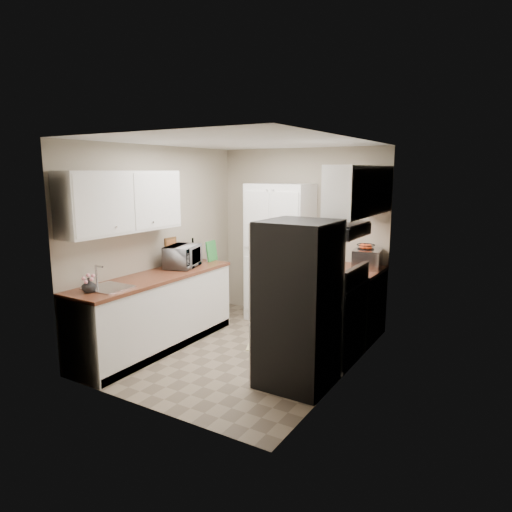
{
  "coord_description": "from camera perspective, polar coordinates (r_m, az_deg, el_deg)",
  "views": [
    {
      "loc": [
        2.87,
        -4.43,
        2.17
      ],
      "look_at": [
        0.1,
        0.15,
        1.18
      ],
      "focal_mm": 32.0,
      "sensor_mm": 36.0,
      "label": 1
    }
  ],
  "objects": [
    {
      "name": "ground",
      "position": [
        5.71,
        -1.69,
        -11.82
      ],
      "size": [
        3.2,
        3.2,
        0.0
      ],
      "primitive_type": "plane",
      "color": "#7A6B56",
      "rests_on": "ground"
    },
    {
      "name": "room_shell",
      "position": [
        5.31,
        -2.01,
        4.64
      ],
      "size": [
        2.64,
        3.24,
        2.52
      ],
      "color": "#AFA68D",
      "rests_on": "ground"
    },
    {
      "name": "pantry_cabinet",
      "position": [
        6.62,
        2.98,
        0.34
      ],
      "size": [
        0.9,
        0.55,
        2.0
      ],
      "primitive_type": "cube",
      "color": "white",
      "rests_on": "ground"
    },
    {
      "name": "base_cabinet_left",
      "position": [
        5.82,
        -12.33,
        -7.01
      ],
      "size": [
        0.6,
        2.3,
        0.88
      ],
      "primitive_type": "cube",
      "color": "white",
      "rests_on": "ground"
    },
    {
      "name": "countertop_left",
      "position": [
        5.7,
        -12.51,
        -2.6
      ],
      "size": [
        0.63,
        2.33,
        0.04
      ],
      "primitive_type": "cube",
      "color": "brown",
      "rests_on": "base_cabinet_left"
    },
    {
      "name": "base_cabinet_right",
      "position": [
        6.18,
        12.2,
        -5.99
      ],
      "size": [
        0.6,
        0.8,
        0.88
      ],
      "primitive_type": "cube",
      "color": "white",
      "rests_on": "ground"
    },
    {
      "name": "countertop_right",
      "position": [
        6.06,
        12.37,
        -1.82
      ],
      "size": [
        0.63,
        0.83,
        0.04
      ],
      "primitive_type": "cube",
      "color": "brown",
      "rests_on": "base_cabinet_right"
    },
    {
      "name": "electric_range",
      "position": [
        5.45,
        9.28,
        -7.71
      ],
      "size": [
        0.71,
        0.78,
        1.13
      ],
      "color": "#B7B7BC",
      "rests_on": "ground"
    },
    {
      "name": "refrigerator",
      "position": [
        4.65,
        5.31,
        -6.02
      ],
      "size": [
        0.7,
        0.72,
        1.7
      ],
      "primitive_type": "cube",
      "color": "#B7B7BC",
      "rests_on": "ground"
    },
    {
      "name": "microwave",
      "position": [
        6.1,
        -9.15,
        -0.05
      ],
      "size": [
        0.49,
        0.6,
        0.29
      ],
      "primitive_type": "imported",
      "rotation": [
        0.0,
        0.0,
        1.87
      ],
      "color": "#B8B9BD",
      "rests_on": "countertop_left"
    },
    {
      "name": "wine_bottle",
      "position": [
        6.44,
        -7.88,
        0.63
      ],
      "size": [
        0.08,
        0.08,
        0.31
      ],
      "primitive_type": "cylinder",
      "color": "black",
      "rests_on": "countertop_left"
    },
    {
      "name": "flower_vase",
      "position": [
        5.1,
        -20.16,
        -3.44
      ],
      "size": [
        0.18,
        0.18,
        0.16
      ],
      "primitive_type": "imported",
      "rotation": [
        0.0,
        0.0,
        0.25
      ],
      "color": "white",
      "rests_on": "countertop_left"
    },
    {
      "name": "cutting_board",
      "position": [
        6.47,
        -5.57,
        0.64
      ],
      "size": [
        0.04,
        0.23,
        0.29
      ],
      "primitive_type": "cube",
      "rotation": [
        0.0,
        0.0,
        0.07
      ],
      "color": "#2E883B",
      "rests_on": "countertop_left"
    },
    {
      "name": "toaster_oven",
      "position": [
        6.14,
        13.76,
        -0.33
      ],
      "size": [
        0.4,
        0.48,
        0.25
      ],
      "primitive_type": "cube",
      "rotation": [
        0.0,
        0.0,
        0.16
      ],
      "color": "#AAAAAE",
      "rests_on": "countertop_right"
    },
    {
      "name": "fruit_basket",
      "position": [
        6.11,
        13.57,
        1.28
      ],
      "size": [
        0.3,
        0.3,
        0.1
      ],
      "primitive_type": null,
      "rotation": [
        0.0,
        0.0,
        0.36
      ],
      "color": "#FF5423",
      "rests_on": "toaster_oven"
    },
    {
      "name": "kitchen_mat",
      "position": [
        6.04,
        1.52,
        -10.49
      ],
      "size": [
        0.73,
        0.88,
        0.01
      ],
      "primitive_type": "cube",
      "rotation": [
        0.0,
        0.0,
        0.41
      ],
      "color": "beige",
      "rests_on": "ground"
    }
  ]
}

